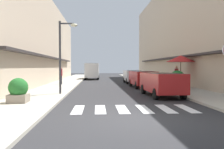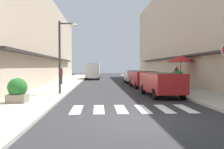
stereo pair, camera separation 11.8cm
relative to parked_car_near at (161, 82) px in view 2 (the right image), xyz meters
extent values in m
plane|color=#2B2B2D|center=(-2.43, 10.54, -0.92)|extent=(93.48, 93.48, 0.00)
cube|color=#ADA899|center=(-7.45, 10.54, -0.86)|extent=(3.07, 59.48, 0.12)
cube|color=#ADA899|center=(2.59, 10.54, -0.86)|extent=(3.07, 59.48, 0.12)
cube|color=#C6B299|center=(-11.49, 11.66, 3.73)|extent=(5.00, 40.24, 9.31)
cube|color=#332D2D|center=(-8.74, 11.66, 1.88)|extent=(0.50, 28.17, 0.16)
cube|color=#C6B299|center=(6.62, 11.66, 4.99)|extent=(5.00, 40.24, 11.82)
cube|color=#332D2D|center=(3.87, 11.66, 1.88)|extent=(0.50, 28.17, 0.16)
cube|color=silver|center=(-4.81, -4.34, -0.92)|extent=(0.45, 2.20, 0.01)
cube|color=silver|center=(-3.86, -4.34, -0.92)|extent=(0.45, 2.20, 0.01)
cube|color=silver|center=(-2.91, -4.34, -0.92)|extent=(0.45, 2.20, 0.01)
cube|color=silver|center=(-1.96, -4.34, -0.92)|extent=(0.45, 2.20, 0.01)
cube|color=silver|center=(-1.01, -4.34, -0.92)|extent=(0.45, 2.20, 0.01)
cube|color=silver|center=(-0.06, -4.34, -0.92)|extent=(0.45, 2.20, 0.01)
cube|color=maroon|center=(0.00, 0.04, -0.04)|extent=(1.94, 4.50, 1.13)
cube|color=black|center=(0.00, -0.18, 0.27)|extent=(1.58, 2.54, 0.56)
cylinder|color=black|center=(-0.86, 1.47, -0.60)|extent=(0.25, 0.65, 0.64)
cylinder|color=black|center=(0.73, 1.54, -0.60)|extent=(0.25, 0.65, 0.64)
cylinder|color=black|center=(-0.73, -1.46, -0.60)|extent=(0.25, 0.65, 0.64)
cylinder|color=black|center=(0.86, -1.39, -0.60)|extent=(0.25, 0.65, 0.64)
cube|color=maroon|center=(0.00, 6.43, -0.04)|extent=(1.89, 4.35, 1.13)
cube|color=black|center=(0.00, 6.21, 0.27)|extent=(1.55, 2.45, 0.56)
cylinder|color=black|center=(-0.84, 7.82, -0.60)|extent=(0.24, 0.65, 0.64)
cylinder|color=black|center=(0.75, 7.87, -0.60)|extent=(0.24, 0.65, 0.64)
cylinder|color=black|center=(-0.75, 4.98, -0.60)|extent=(0.24, 0.65, 0.64)
cylinder|color=black|center=(0.84, 5.03, -0.60)|extent=(0.24, 0.65, 0.64)
cube|color=silver|center=(0.00, 12.11, -0.04)|extent=(1.77, 3.97, 1.13)
cube|color=black|center=(0.00, 11.92, 0.27)|extent=(1.48, 2.23, 0.56)
cylinder|color=black|center=(-0.80, 13.42, -0.60)|extent=(0.22, 0.64, 0.64)
cylinder|color=black|center=(0.79, 13.43, -0.60)|extent=(0.22, 0.64, 0.64)
cylinder|color=black|center=(-0.79, 10.80, -0.60)|extent=(0.22, 0.64, 0.64)
cylinder|color=black|center=(0.80, 10.81, -0.60)|extent=(0.22, 0.64, 0.64)
cube|color=silver|center=(-4.72, 21.32, 0.41)|extent=(2.07, 5.44, 2.03)
cube|color=black|center=(-4.72, 21.05, 1.17)|extent=(1.70, 3.06, 0.56)
cylinder|color=black|center=(-5.57, 23.12, -0.60)|extent=(0.23, 0.64, 0.64)
cylinder|color=black|center=(-3.78, 23.08, -0.60)|extent=(0.23, 0.64, 0.64)
cylinder|color=black|center=(-5.65, 19.56, -0.60)|extent=(0.23, 0.64, 0.64)
cylinder|color=black|center=(-3.86, 19.52, -0.60)|extent=(0.23, 0.64, 0.64)
cylinder|color=#38383D|center=(-6.37, 0.95, 1.52)|extent=(0.14, 0.14, 4.64)
cylinder|color=#38383D|center=(-5.92, 0.95, 3.69)|extent=(0.90, 0.10, 0.10)
ellipsoid|color=beige|center=(-5.47, 0.95, 3.59)|extent=(0.44, 0.28, 0.20)
cylinder|color=#262626|center=(3.11, 5.46, -0.77)|extent=(0.48, 0.48, 0.06)
cylinder|color=#4C3823|center=(3.11, 5.46, 0.41)|extent=(0.06, 0.06, 2.42)
cone|color=red|center=(3.11, 5.46, 1.62)|extent=(2.48, 2.48, 0.55)
cube|color=gray|center=(-7.79, -2.84, -0.60)|extent=(0.88, 0.88, 0.40)
sphere|color=#236628|center=(-7.79, -2.84, -0.08)|extent=(0.93, 0.93, 0.93)
cube|color=#4C4C4C|center=(2.04, 3.13, -0.58)|extent=(1.09, 1.09, 0.45)
sphere|color=#195623|center=(2.04, 3.13, 0.06)|extent=(1.17, 1.17, 1.17)
cylinder|color=#282B33|center=(-7.58, 9.35, -0.37)|extent=(0.26, 0.26, 0.87)
cylinder|color=maroon|center=(-7.58, 9.35, 0.41)|extent=(0.34, 0.34, 0.69)
sphere|color=tan|center=(-7.58, 9.35, 0.87)|extent=(0.23, 0.23, 0.23)
cylinder|color=#282B33|center=(3.13, 6.59, -0.37)|extent=(0.26, 0.26, 0.87)
cylinder|color=maroon|center=(3.13, 6.59, 0.41)|extent=(0.34, 0.34, 0.69)
sphere|color=tan|center=(3.13, 6.59, 0.88)|extent=(0.24, 0.24, 0.24)
camera|label=1|loc=(-3.99, -14.68, 0.91)|focal=38.71mm
camera|label=2|loc=(-3.87, -14.69, 0.91)|focal=38.71mm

